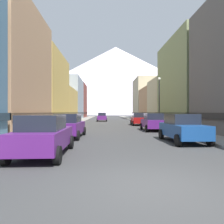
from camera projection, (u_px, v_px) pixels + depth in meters
The scene contains 21 objects.
ground_plane at pixel (150, 185), 5.42m from camera, with size 400.00×400.00×0.00m, color #3D3D3D.
sidewalk_left at pixel (78, 122), 40.15m from camera, with size 2.50×100.00×0.15m, color gray.
sidewalk_right at pixel (142, 121), 40.63m from camera, with size 2.50×100.00×0.15m, color gray.
storefront_left_2 at pixel (42, 91), 31.68m from camera, with size 6.40×12.46×10.63m.
storefront_left_3 at pixel (54, 106), 44.09m from camera, with size 8.69×12.12×6.80m.
storefront_left_4 at pixel (65, 99), 57.44m from camera, with size 9.05×13.76×11.12m.
storefront_left_5 at pixel (73, 101), 71.25m from camera, with size 8.92×12.81×11.38m.
storefront_right_2 at pixel (197, 84), 28.12m from camera, with size 7.91×12.05×11.65m.
storefront_right_3 at pixel (172, 102), 38.35m from camera, with size 7.83×8.12×7.82m.
storefront_right_4 at pixel (162, 105), 47.51m from camera, with size 9.08×10.17×7.33m.
storefront_right_5 at pixel (153, 99), 58.57m from camera, with size 10.09×10.85×11.19m.
car_left_0 at pixel (44, 135), 9.11m from camera, with size 2.11×4.42×1.78m.
car_left_1 at pixel (69, 126), 15.53m from camera, with size 2.21×4.47×1.78m.
car_right_0 at pixel (182, 128), 13.29m from camera, with size 2.07×4.41×1.78m.
car_right_1 at pixel (153, 122), 21.31m from camera, with size 2.17×4.45×1.78m.
car_right_2 at pixel (139, 119), 30.18m from camera, with size 2.23×4.47×1.78m.
car_driving_0 at pixel (102, 117), 43.58m from camera, with size 2.06×4.40×1.78m.
potted_plant_0 at pixel (193, 125), 19.34m from camera, with size 0.71×0.71×1.03m.
pedestrian_1 at pixel (159, 119), 28.15m from camera, with size 0.36×0.36×1.75m.
streetlamp_right at pixel (159, 94), 24.78m from camera, with size 0.36×0.36×5.86m.
mountain_backdrop at pixel (116, 80), 265.75m from camera, with size 284.92×284.92×84.58m, color silver.
Camera 1 is at (-1.18, -5.38, 1.90)m, focal length 33.59 mm.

